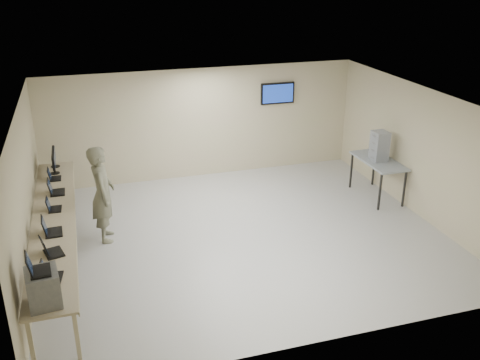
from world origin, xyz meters
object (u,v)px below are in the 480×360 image
object	(u,v)px
workbench	(55,222)
soldier	(103,194)
equipment_box	(43,288)
side_table	(378,163)

from	to	relation	value
workbench	soldier	bearing A→B (deg)	36.81
soldier	equipment_box	bearing A→B (deg)	166.46
workbench	equipment_box	size ratio (longest dim) A/B	12.00
workbench	soldier	size ratio (longest dim) A/B	3.05
equipment_box	side_table	world-z (taller)	equipment_box
equipment_box	side_table	size ratio (longest dim) A/B	0.32
equipment_box	side_table	xyz separation A→B (m)	(7.25, 3.60, -0.29)
workbench	soldier	xyz separation A→B (m)	(0.91, 0.68, 0.16)
workbench	soldier	world-z (taller)	soldier
equipment_box	soldier	world-z (taller)	soldier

